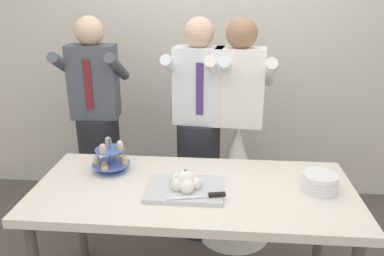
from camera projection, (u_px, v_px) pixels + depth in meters
name	position (u px, v px, depth m)	size (l,w,h in m)	color
rear_wall	(207.00, 36.00, 3.26)	(5.20, 0.10, 2.90)	beige
dessert_table	(194.00, 199.00, 2.14)	(1.80, 0.80, 0.78)	silver
cupcake_stand	(111.00, 159.00, 2.29)	(0.23, 0.23, 0.21)	#4C66B2
main_cake_tray	(185.00, 185.00, 2.06)	(0.43, 0.31, 0.13)	silver
plate_stack	(320.00, 182.00, 2.07)	(0.20, 0.20, 0.10)	white
person_groom	(198.00, 144.00, 2.80)	(0.51, 0.54, 1.66)	#232328
person_bride	(236.00, 167.00, 2.81)	(0.56, 0.56, 1.66)	white
person_guest	(99.00, 138.00, 2.92)	(0.48, 0.51, 1.66)	#232328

